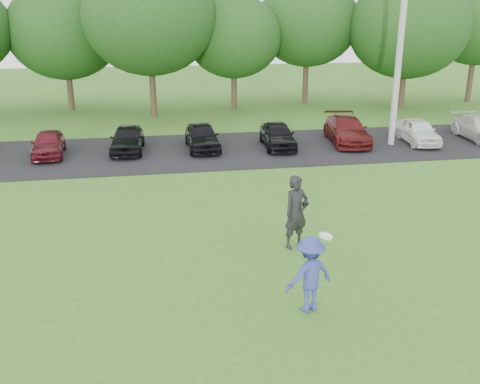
% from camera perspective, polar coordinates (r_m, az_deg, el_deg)
% --- Properties ---
extents(ground, '(100.00, 100.00, 0.00)m').
position_cam_1_polar(ground, '(11.93, 2.93, -11.39)').
color(ground, '#34681D').
rests_on(ground, ground).
extents(parking_lot, '(32.00, 6.50, 0.03)m').
position_cam_1_polar(parking_lot, '(23.91, -3.90, 4.44)').
color(parking_lot, black).
rests_on(parking_lot, ground).
extents(utility_pole, '(0.28, 0.28, 10.11)m').
position_cam_1_polar(utility_pole, '(25.19, 16.84, 16.07)').
color(utility_pole, '#A4A5A0').
rests_on(utility_pole, ground).
extents(frisbee_player, '(1.21, 0.91, 1.86)m').
position_cam_1_polar(frisbee_player, '(11.26, 7.43, -8.70)').
color(frisbee_player, '#333E90').
rests_on(frisbee_player, ground).
extents(camera_bystander, '(0.85, 0.71, 1.98)m').
position_cam_1_polar(camera_bystander, '(14.03, 6.01, -2.15)').
color(camera_bystander, black).
rests_on(camera_bystander, ground).
extents(parked_cars, '(28.46, 4.77, 1.22)m').
position_cam_1_polar(parked_cars, '(23.81, -4.08, 5.83)').
color(parked_cars, white).
rests_on(parked_cars, parking_lot).
extents(tree_row, '(42.39, 9.85, 8.64)m').
position_cam_1_polar(tree_row, '(33.02, -3.26, 17.10)').
color(tree_row, '#38281C').
rests_on(tree_row, ground).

